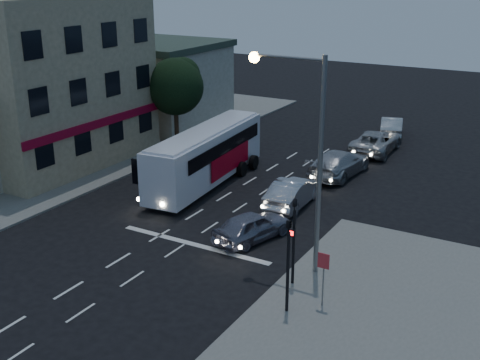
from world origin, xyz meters
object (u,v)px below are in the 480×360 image
Objects in this scene: traffic_signal_side at (288,255)px; streetlight at (306,140)px; tour_bus at (206,155)px; car_suv at (252,226)px; car_sedan_a at (293,192)px; regulatory_sign at (323,271)px; car_extra at (392,127)px; car_sedan_c at (375,142)px; traffic_signal_main at (294,231)px; car_sedan_b at (339,163)px; street_tree at (175,84)px.

streetlight reaches higher than traffic_signal_side.
tour_bus reaches higher than car_suv.
regulatory_sign is at bearing 118.56° from car_sedan_a.
regulatory_sign is 5.18m from streetlight.
car_extra is 1.09× the size of traffic_signal_side.
car_sedan_c is 1.22× the size of car_extra.
car_sedan_a is (-0.19, 4.89, 0.05)m from car_suv.
traffic_signal_main is at bearing 82.48° from car_extra.
car_sedan_a reaches higher than car_extra.
tour_bus is 8.34m from car_suv.
regulatory_sign reaches higher than car_extra.
car_sedan_b is 13.73m from streetlight.
regulatory_sign is (5.21, -4.04, 0.89)m from car_suv.
traffic_signal_main is at bearing 155.90° from car_suv.
car_extra is at bearing 97.23° from streetlight.
car_extra is at bearing 98.34° from traffic_signal_side.
car_suv is 6.76m from traffic_signal_side.
car_sedan_c reaches higher than car_suv.
traffic_signal_side is at bearing 111.37° from car_sedan_a.
car_sedan_b is 0.61× the size of streetlight.
car_sedan_c is 19.27m from streetlight.
streetlight is at bearing 115.33° from car_sedan_a.
traffic_signal_main is at bearing 112.45° from car_sedan_a.
regulatory_sign is (4.90, -25.63, 0.86)m from car_extra.
traffic_signal_side is (4.04, -15.83, 1.62)m from car_sedan_b.
car_sedan_a is 0.51× the size of streetlight.
streetlight is (-1.96, 2.44, 4.14)m from regulatory_sign.
car_sedan_b is 1.34× the size of traffic_signal_main.
traffic_signal_main is at bearing 149.16° from regulatory_sign.
traffic_signal_side is 1.61m from regulatory_sign.
car_sedan_a is 0.84× the size of car_sedan_b.
streetlight is 20.19m from street_tree.
traffic_signal_side is at bearing -136.08° from regulatory_sign.
car_sedan_b is at bearing 35.03° from tour_bus.
car_sedan_a is at bearing -71.19° from car_suv.
regulatory_sign reaches higher than car_sedan_b.
traffic_signal_side is (4.21, -5.00, 1.71)m from car_suv.
car_sedan_b is 1.34× the size of traffic_signal_side.
regulatory_sign is at bearing -45.18° from tour_bus.
car_suv is at bearing 142.23° from regulatory_sign.
streetlight is at bearing -39.51° from street_tree.
car_extra is 26.11m from regulatory_sign.
street_tree reaches higher than traffic_signal_side.
car_sedan_b reaches higher than car_sedan_a.
car_sedan_a is at bearing 84.47° from car_sedan_c.
traffic_signal_side is 4.84m from streetlight.
car_sedan_a is 1.03× the size of car_extra.
tour_bus is 8.80m from street_tree.
street_tree is at bearing 24.51° from car_extra.
car_suv is (6.13, -5.56, -1.09)m from tour_bus.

